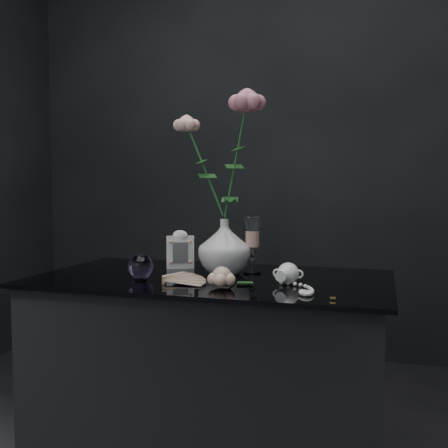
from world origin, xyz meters
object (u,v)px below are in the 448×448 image
(paperweight, at_px, (141,267))
(loose_rose, at_px, (222,277))
(vase, at_px, (224,246))
(pearl_jar, at_px, (288,273))
(wine_glass, at_px, (252,245))
(picture_frame, at_px, (180,249))

(paperweight, relative_size, loose_rose, 0.44)
(vase, height_order, loose_rose, vase)
(paperweight, distance_m, pearl_jar, 0.43)
(vase, distance_m, wine_glass, 0.09)
(paperweight, xyz_separation_m, pearl_jar, (0.42, 0.06, -0.00))
(picture_frame, bearing_deg, loose_rose, -74.23)
(picture_frame, height_order, pearl_jar, picture_frame)
(paperweight, height_order, loose_rose, paperweight)
(wine_glass, distance_m, pearl_jar, 0.21)
(picture_frame, relative_size, pearl_jar, 0.57)
(wine_glass, distance_m, loose_rose, 0.26)
(wine_glass, height_order, paperweight, wine_glass)
(wine_glass, bearing_deg, loose_rose, -94.87)
(wine_glass, relative_size, pearl_jar, 0.80)
(wine_glass, distance_m, paperweight, 0.35)
(wine_glass, relative_size, loose_rose, 1.06)
(vase, distance_m, loose_rose, 0.23)
(paperweight, bearing_deg, picture_frame, 81.50)
(wine_glass, xyz_separation_m, paperweight, (-0.28, -0.20, -0.05))
(vase, bearing_deg, loose_rose, -74.85)
(paperweight, bearing_deg, loose_rose, -10.74)
(picture_frame, bearing_deg, paperweight, -122.43)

